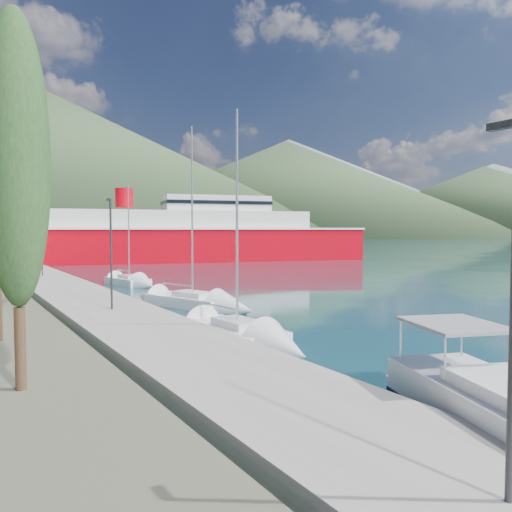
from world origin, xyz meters
TOP-DOWN VIEW (x-y plane):
  - ground at (0.00, 120.00)m, footprint 1400.00×1400.00m
  - quay at (-9.00, 26.00)m, footprint 5.00×88.00m
  - hills_far at (138.59, 618.73)m, footprint 1480.00×900.00m
  - hills_near at (98.04, 372.50)m, footprint 1010.00×520.00m
  - lamp_posts at (-9.00, 14.76)m, footprint 0.15×46.84m
  - sailboat_near at (-5.22, 5.43)m, footprint 3.03×8.17m
  - sailboat_mid at (-2.20, 15.90)m, footprint 5.13×9.21m
  - sailboat_far at (-2.02, 31.38)m, footprint 3.53×7.17m
  - ferry at (16.19, 64.32)m, footprint 63.79×27.69m

SIDE VIEW (x-z plane):
  - ground at x=0.00m, z-range 0.00..0.00m
  - sailboat_far at x=-2.02m, z-range -4.76..5.34m
  - sailboat_near at x=-5.22m, z-range -5.44..6.06m
  - sailboat_mid at x=-2.20m, z-range -6.12..6.74m
  - quay at x=-9.00m, z-range 0.00..0.80m
  - ferry at x=16.19m, z-range -2.43..9.97m
  - lamp_posts at x=-9.00m, z-range 1.05..7.11m
  - hills_near at x=98.04m, z-range -8.32..106.68m
  - hills_far at x=138.59m, z-range -12.61..167.39m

